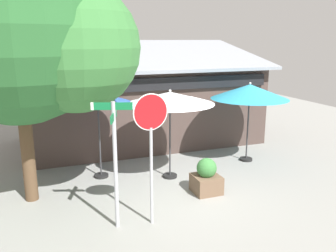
{
  "coord_description": "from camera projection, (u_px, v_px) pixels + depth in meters",
  "views": [
    {
      "loc": [
        -3.51,
        -8.6,
        4.17
      ],
      "look_at": [
        0.14,
        1.2,
        1.6
      ],
      "focal_mm": 38.01,
      "sensor_mm": 36.0,
      "label": 1
    }
  ],
  "objects": [
    {
      "name": "shade_tree",
      "position": [
        29.0,
        32.0,
        8.44
      ],
      "size": [
        5.19,
        4.68,
        6.78
      ],
      "color": "brown",
      "rests_on": "ground"
    },
    {
      "name": "street_sign_post",
      "position": [
        115.0,
        153.0,
        7.7
      ],
      "size": [
        0.84,
        0.78,
        2.89
      ],
      "color": "#A8AAB2",
      "rests_on": "ground"
    },
    {
      "name": "patio_umbrella_teal_right",
      "position": [
        250.0,
        92.0,
        11.97
      ],
      "size": [
        2.63,
        2.63,
        2.76
      ],
      "color": "black",
      "rests_on": "ground"
    },
    {
      "name": "patio_umbrella_ivory_center",
      "position": [
        170.0,
        98.0,
        10.44
      ],
      "size": [
        2.64,
        2.64,
        2.73
      ],
      "color": "black",
      "rests_on": "ground"
    },
    {
      "name": "patio_umbrella_royal_blue_left",
      "position": [
        98.0,
        99.0,
        10.45
      ],
      "size": [
        1.97,
        1.97,
        2.72
      ],
      "color": "black",
      "rests_on": "ground"
    },
    {
      "name": "cafe_building",
      "position": [
        141.0,
        103.0,
        14.62
      ],
      "size": [
        9.72,
        4.99,
        4.12
      ],
      "color": "#473833",
      "rests_on": "ground"
    },
    {
      "name": "stop_sign",
      "position": [
        151.0,
        134.0,
        7.78
      ],
      "size": [
        0.81,
        0.11,
        3.04
      ],
      "color": "#A8AAB2",
      "rests_on": "ground"
    },
    {
      "name": "ground_plane",
      "position": [
        178.0,
        193.0,
        10.02
      ],
      "size": [
        28.0,
        28.0,
        0.1
      ],
      "primitive_type": "cube",
      "color": "gray"
    },
    {
      "name": "sidewalk_planter",
      "position": [
        206.0,
        178.0,
        9.83
      ],
      "size": [
        0.73,
        0.73,
        0.99
      ],
      "color": "brown",
      "rests_on": "ground"
    }
  ]
}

